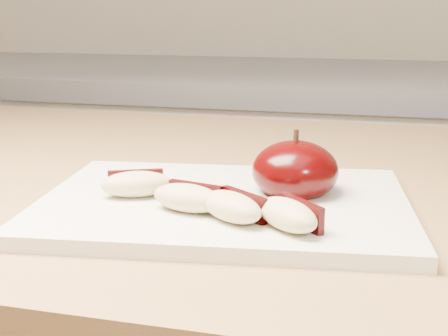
# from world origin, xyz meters

# --- Properties ---
(back_cabinet) EXTENTS (2.40, 0.62, 0.94)m
(back_cabinet) POSITION_xyz_m (0.00, 1.20, 0.47)
(back_cabinet) COLOR silver
(back_cabinet) RESTS_ON ground
(cutting_board) EXTENTS (0.32, 0.25, 0.01)m
(cutting_board) POSITION_xyz_m (0.08, 0.37, 0.91)
(cutting_board) COLOR silver
(cutting_board) RESTS_ON island_counter
(apple_half) EXTENTS (0.09, 0.09, 0.06)m
(apple_half) POSITION_xyz_m (0.13, 0.41, 0.93)
(apple_half) COLOR black
(apple_half) RESTS_ON cutting_board
(apple_wedge_a) EXTENTS (0.06, 0.05, 0.02)m
(apple_wedge_a) POSITION_xyz_m (0.01, 0.36, 0.92)
(apple_wedge_a) COLOR #D1BA84
(apple_wedge_a) RESTS_ON cutting_board
(apple_wedge_b) EXTENTS (0.06, 0.04, 0.02)m
(apple_wedge_b) POSITION_xyz_m (0.06, 0.33, 0.92)
(apple_wedge_b) COLOR #D1BA84
(apple_wedge_b) RESTS_ON cutting_board
(apple_wedge_c) EXTENTS (0.06, 0.06, 0.02)m
(apple_wedge_c) POSITION_xyz_m (0.10, 0.32, 0.92)
(apple_wedge_c) COLOR #D1BA84
(apple_wedge_c) RESTS_ON cutting_board
(apple_wedge_d) EXTENTS (0.06, 0.06, 0.02)m
(apple_wedge_d) POSITION_xyz_m (0.14, 0.31, 0.92)
(apple_wedge_d) COLOR #D1BA84
(apple_wedge_d) RESTS_ON cutting_board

